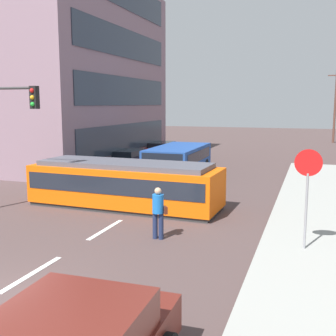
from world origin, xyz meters
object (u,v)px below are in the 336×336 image
object	(u,v)px
pedestrian_crossing	(158,210)
stop_sign	(308,178)
parked_sedan_far	(127,158)
parked_sedan_furthest	(162,149)
utility_pole_distant	(335,105)
city_bus	(178,160)
streetcar_tram	(125,184)
traffic_light_mast	(3,123)
parked_sedan_mid	(78,172)

from	to	relation	value
pedestrian_crossing	stop_sign	size ratio (longest dim) A/B	0.58
parked_sedan_far	parked_sedan_furthest	distance (m)	6.20
pedestrian_crossing	utility_pole_distant	bearing A→B (deg)	79.99
parked_sedan_furthest	parked_sedan_far	bearing A→B (deg)	-92.18
city_bus	parked_sedan_furthest	size ratio (longest dim) A/B	1.28
streetcar_tram	utility_pole_distant	world-z (taller)	utility_pole_distant
stop_sign	utility_pole_distant	size ratio (longest dim) A/B	0.37
parked_sedan_far	traffic_light_mast	world-z (taller)	traffic_light_mast
city_bus	parked_sedan_mid	xyz separation A→B (m)	(-4.59, -3.50, -0.42)
pedestrian_crossing	traffic_light_mast	world-z (taller)	traffic_light_mast
parked_sedan_mid	traffic_light_mast	size ratio (longest dim) A/B	0.89
streetcar_tram	parked_sedan_mid	distance (m)	6.11
pedestrian_crossing	utility_pole_distant	xyz separation A→B (m)	(6.60, 37.41, 3.18)
parked_sedan_furthest	traffic_light_mast	world-z (taller)	traffic_light_mast
city_bus	stop_sign	world-z (taller)	stop_sign
city_bus	parked_sedan_far	size ratio (longest dim) A/B	1.37
pedestrian_crossing	city_bus	bearing A→B (deg)	104.53
parked_sedan_far	stop_sign	bearing A→B (deg)	-48.90
city_bus	pedestrian_crossing	distance (m)	11.33
parked_sedan_furthest	traffic_light_mast	distance (m)	18.91
traffic_light_mast	utility_pole_distant	xyz separation A→B (m)	(13.39, 36.28, 0.58)
stop_sign	utility_pole_distant	xyz separation A→B (m)	(2.17, 37.24, 1.92)
city_bus	parked_sedan_far	xyz separation A→B (m)	(-4.47, 2.65, -0.42)
city_bus	pedestrian_crossing	world-z (taller)	city_bus
parked_sedan_furthest	pedestrian_crossing	bearing A→B (deg)	-70.36
parked_sedan_far	traffic_light_mast	distance (m)	12.83
pedestrian_crossing	traffic_light_mast	size ratio (longest dim) A/B	0.33
parked_sedan_far	parked_sedan_furthest	world-z (taller)	same
pedestrian_crossing	parked_sedan_furthest	world-z (taller)	pedestrian_crossing
city_bus	pedestrian_crossing	size ratio (longest dim) A/B	3.52
city_bus	stop_sign	distance (m)	13.08
parked_sedan_mid	stop_sign	world-z (taller)	stop_sign
parked_sedan_far	traffic_light_mast	size ratio (longest dim) A/B	0.85
parked_sedan_far	stop_sign	distance (m)	17.92
streetcar_tram	stop_sign	world-z (taller)	stop_sign
city_bus	utility_pole_distant	distance (m)	28.24
parked_sedan_mid	parked_sedan_far	size ratio (longest dim) A/B	1.05
parked_sedan_mid	utility_pole_distant	xyz separation A→B (m)	(14.04, 29.93, 3.49)
city_bus	traffic_light_mast	xyz separation A→B (m)	(-3.95, -9.84, 2.49)
parked_sedan_furthest	traffic_light_mast	xyz separation A→B (m)	(0.28, -18.68, 2.91)
parked_sedan_mid	traffic_light_mast	bearing A→B (deg)	-84.22
pedestrian_crossing	parked_sedan_far	bearing A→B (deg)	118.23
city_bus	parked_sedan_mid	size ratio (longest dim) A/B	1.31
parked_sedan_furthest	utility_pole_distant	bearing A→B (deg)	52.14
parked_sedan_furthest	utility_pole_distant	distance (m)	22.55
parked_sedan_furthest	stop_sign	xyz separation A→B (m)	(11.50, -19.65, 1.57)
pedestrian_crossing	parked_sedan_far	size ratio (longest dim) A/B	0.39
city_bus	pedestrian_crossing	xyz separation A→B (m)	(2.84, -10.97, -0.10)
streetcar_tram	parked_sedan_far	size ratio (longest dim) A/B	1.88
parked_sedan_mid	utility_pole_distant	distance (m)	33.25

